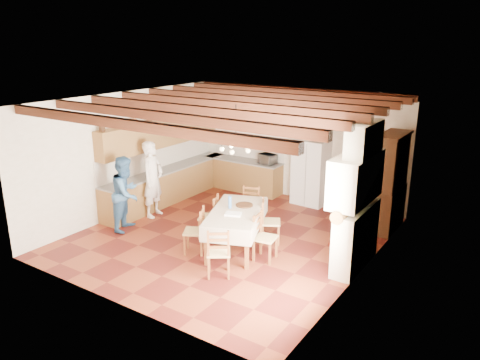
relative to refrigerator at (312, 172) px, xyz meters
The scene contains 31 objects.
floor 3.18m from the refrigerator, 100.35° to the right, with size 6.00×6.50×0.02m, color #531813.
ceiling 3.74m from the refrigerator, 100.35° to the right, with size 6.00×6.50×0.02m, color white.
wall_back 0.88m from the refrigerator, 155.73° to the left, with size 6.00×0.02×3.00m, color beige.
wall_front 6.33m from the refrigerator, 95.01° to the right, with size 6.00×0.02×3.00m, color beige.
wall_left 4.71m from the refrigerator, 139.77° to the right, with size 0.02×6.50×3.00m, color beige.
wall_right 3.94m from the refrigerator, 50.76° to the right, with size 0.02×6.50×3.00m, color beige.
ceiling_beams 3.69m from the refrigerator, 100.35° to the right, with size 6.00×6.30×0.16m, color #371B11, non-canonical shape.
lower_cabinets_left 3.82m from the refrigerator, 148.88° to the right, with size 0.60×4.30×0.86m, color brown.
lower_cabinets_back 2.14m from the refrigerator, behind, with size 2.30×0.60×0.86m, color brown.
countertop_left 3.80m from the refrigerator, 148.88° to the right, with size 0.62×4.30×0.04m, color slate.
countertop_back 2.10m from the refrigerator, behind, with size 2.34×0.62×0.04m, color slate.
backsplash_left 4.06m from the refrigerator, 150.97° to the right, with size 0.03×4.30×0.60m, color white.
backsplash_back 2.14m from the refrigerator, behind, with size 2.30×0.03×0.60m, color white.
upper_cabinets 4.03m from the refrigerator, 149.83° to the right, with size 0.35×4.20×0.70m, color brown.
fireplace 3.59m from the refrigerator, 52.34° to the right, with size 0.56×1.60×2.80m, color beige, non-canonical shape.
wall_picture 1.43m from the refrigerator, 12.30° to the left, with size 0.34×0.03×0.42m, color black.
refrigerator is the anchor object (origin of this frame).
hutch 2.30m from the refrigerator, 15.95° to the right, with size 0.52×1.23×2.23m, color #351D10, non-canonical shape.
dining_table 3.42m from the refrigerator, 91.29° to the right, with size 1.61×2.15×0.84m.
chandelier 3.69m from the refrigerator, 91.29° to the right, with size 0.47×0.47×0.03m, color black.
chair_left_near 4.12m from the refrigerator, 99.59° to the right, with size 0.42×0.40×0.96m, color brown, non-canonical shape.
chair_left_far 3.41m from the refrigerator, 105.66° to the right, with size 0.42×0.40×0.96m, color brown, non-canonical shape.
chair_right_near 3.61m from the refrigerator, 78.96° to the right, with size 0.42×0.40×0.96m, color brown, non-canonical shape.
chair_right_far 2.79m from the refrigerator, 82.53° to the right, with size 0.42×0.40×0.96m, color brown, non-canonical shape.
chair_end_near 4.58m from the refrigerator, 86.23° to the right, with size 0.42×0.40×0.96m, color brown, non-canonical shape.
chair_end_far 2.39m from the refrigerator, 101.03° to the right, with size 0.42×0.40×0.96m, color brown, non-canonical shape.
person_man 4.09m from the refrigerator, 133.43° to the right, with size 0.68×0.45×1.87m, color white.
person_woman_blue 4.78m from the refrigerator, 124.94° to the right, with size 0.83×0.65×1.72m, color teal.
person_woman_red 2.65m from the refrigerator, 51.76° to the right, with size 0.94×0.39×1.60m, color #A42E17.
microwave 1.32m from the refrigerator, behind, with size 0.48×0.33×0.27m, color silver.
fridge_vase 1.02m from the refrigerator, ahead, with size 0.31×0.31×0.32m, color #351D10.
Camera 1 is at (5.48, -7.82, 4.23)m, focal length 35.00 mm.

